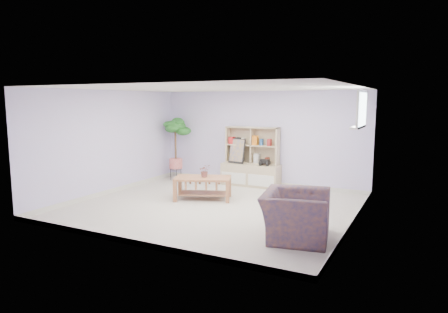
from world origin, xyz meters
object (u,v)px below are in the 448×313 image
at_px(storage_unit, 251,157).
at_px(armchair, 296,212).
at_px(floor_tree, 176,149).
at_px(coffee_table, 203,188).

xyz_separation_m(storage_unit, armchair, (2.19, -3.30, -0.32)).
bearing_deg(floor_tree, armchair, -35.55).
distance_m(storage_unit, floor_tree, 2.16).
bearing_deg(storage_unit, armchair, -56.42).
xyz_separation_m(storage_unit, floor_tree, (-2.15, -0.20, 0.10)).
bearing_deg(coffee_table, floor_tree, 115.72).
distance_m(storage_unit, armchair, 3.97).
bearing_deg(storage_unit, floor_tree, -174.74).
bearing_deg(armchair, coffee_table, 49.11).
distance_m(coffee_table, armchair, 2.99).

